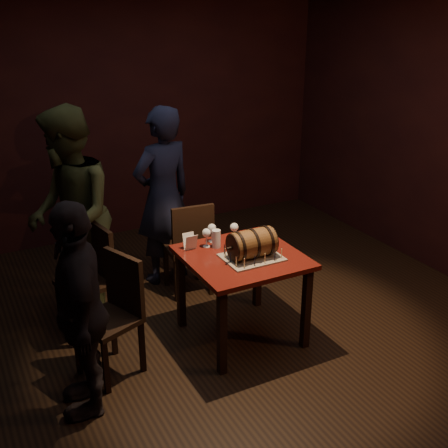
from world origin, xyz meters
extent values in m
plane|color=black|center=(0.00, 0.00, 0.00)|extent=(5.00, 5.00, 0.00)
cube|color=black|center=(0.00, 2.50, 1.40)|extent=(5.00, 0.04, 2.80)
cube|color=#470F0B|center=(0.08, -0.17, 0.73)|extent=(0.90, 0.90, 0.04)
cube|color=black|center=(-0.30, -0.55, 0.35)|extent=(0.06, 0.06, 0.71)
cube|color=black|center=(0.46, -0.55, 0.35)|extent=(0.06, 0.06, 0.71)
cube|color=black|center=(-0.30, 0.21, 0.35)|extent=(0.06, 0.06, 0.71)
cube|color=black|center=(0.46, 0.21, 0.35)|extent=(0.06, 0.06, 0.71)
cube|color=gray|center=(0.12, -0.25, 0.76)|extent=(0.45, 0.35, 0.01)
cylinder|color=brown|center=(0.12, -0.25, 0.88)|extent=(0.34, 0.23, 0.23)
cylinder|color=black|center=(-0.01, -0.25, 0.88)|extent=(0.02, 0.24, 0.24)
cylinder|color=black|center=(0.12, -0.25, 0.88)|extent=(0.02, 0.24, 0.24)
cylinder|color=black|center=(0.24, -0.25, 0.88)|extent=(0.02, 0.24, 0.24)
cylinder|color=black|center=(-0.06, -0.25, 0.88)|extent=(0.01, 0.22, 0.22)
cylinder|color=black|center=(0.29, -0.25, 0.88)|extent=(0.01, 0.22, 0.22)
cylinder|color=black|center=(-0.08, -0.25, 0.88)|extent=(0.04, 0.02, 0.02)
sphere|color=black|center=(-0.10, -0.25, 0.88)|extent=(0.03, 0.03, 0.03)
cylinder|color=#FCE397|center=(-0.03, -0.40, 0.80)|extent=(0.01, 0.01, 0.08)
cylinder|color=black|center=(-0.03, -0.40, 0.85)|extent=(0.00, 0.00, 0.01)
cylinder|color=black|center=(0.06, -0.40, 0.80)|extent=(0.01, 0.01, 0.08)
cylinder|color=black|center=(0.06, -0.40, 0.85)|extent=(0.00, 0.00, 0.01)
cylinder|color=#FCE397|center=(0.15, -0.40, 0.80)|extent=(0.01, 0.01, 0.08)
cylinder|color=black|center=(0.15, -0.40, 0.85)|extent=(0.00, 0.00, 0.01)
cylinder|color=black|center=(0.24, -0.40, 0.80)|extent=(0.01, 0.01, 0.08)
cylinder|color=black|center=(0.24, -0.40, 0.85)|extent=(0.00, 0.00, 0.01)
cylinder|color=#FCE397|center=(0.31, -0.38, 0.80)|extent=(0.01, 0.01, 0.08)
cylinder|color=black|center=(0.31, -0.38, 0.85)|extent=(0.00, 0.00, 0.01)
cylinder|color=black|center=(0.31, -0.29, 0.80)|extent=(0.01, 0.01, 0.08)
cylinder|color=black|center=(0.31, -0.29, 0.85)|extent=(0.00, 0.00, 0.01)
cylinder|color=#FCE397|center=(0.31, -0.20, 0.80)|extent=(0.01, 0.01, 0.08)
cylinder|color=black|center=(0.31, -0.20, 0.85)|extent=(0.00, 0.00, 0.01)
cylinder|color=black|center=(0.31, -0.11, 0.80)|extent=(0.01, 0.01, 0.08)
cylinder|color=black|center=(0.31, -0.11, 0.85)|extent=(0.00, 0.00, 0.01)
cylinder|color=#FCE397|center=(0.22, -0.11, 0.80)|extent=(0.01, 0.01, 0.08)
cylinder|color=black|center=(0.22, -0.11, 0.85)|extent=(0.00, 0.00, 0.01)
cylinder|color=black|center=(0.13, -0.11, 0.80)|extent=(0.01, 0.01, 0.08)
cylinder|color=black|center=(0.13, -0.11, 0.85)|extent=(0.00, 0.00, 0.01)
cylinder|color=#FCE397|center=(0.04, -0.11, 0.80)|extent=(0.01, 0.01, 0.08)
cylinder|color=black|center=(0.04, -0.11, 0.85)|extent=(0.00, 0.00, 0.01)
cylinder|color=black|center=(-0.05, -0.11, 0.80)|extent=(0.01, 0.01, 0.08)
cylinder|color=black|center=(-0.05, -0.11, 0.85)|extent=(0.00, 0.00, 0.01)
cylinder|color=#FCE397|center=(-0.08, -0.17, 0.80)|extent=(0.01, 0.01, 0.08)
cylinder|color=black|center=(-0.08, -0.17, 0.85)|extent=(0.00, 0.00, 0.01)
cylinder|color=black|center=(-0.08, -0.26, 0.80)|extent=(0.01, 0.01, 0.08)
cylinder|color=black|center=(-0.08, -0.26, 0.85)|extent=(0.00, 0.00, 0.01)
cylinder|color=#FCE397|center=(-0.08, -0.35, 0.80)|extent=(0.01, 0.01, 0.08)
cylinder|color=black|center=(-0.08, -0.35, 0.85)|extent=(0.00, 0.00, 0.01)
cylinder|color=silver|center=(-0.11, 0.11, 0.75)|extent=(0.06, 0.06, 0.01)
cylinder|color=silver|center=(-0.11, 0.11, 0.80)|extent=(0.01, 0.01, 0.09)
sphere|color=silver|center=(-0.11, 0.11, 0.88)|extent=(0.07, 0.07, 0.07)
sphere|color=#591114|center=(-0.11, 0.11, 0.87)|extent=(0.05, 0.05, 0.05)
cylinder|color=silver|center=(-0.02, 0.18, 0.75)|extent=(0.06, 0.06, 0.01)
cylinder|color=silver|center=(-0.02, 0.18, 0.80)|extent=(0.01, 0.01, 0.09)
sphere|color=silver|center=(-0.02, 0.18, 0.88)|extent=(0.07, 0.07, 0.07)
cylinder|color=silver|center=(0.15, 0.11, 0.75)|extent=(0.06, 0.06, 0.01)
cylinder|color=silver|center=(0.15, 0.11, 0.80)|extent=(0.01, 0.01, 0.09)
sphere|color=silver|center=(0.15, 0.11, 0.88)|extent=(0.07, 0.07, 0.07)
sphere|color=#BF594C|center=(0.15, 0.11, 0.87)|extent=(0.05, 0.05, 0.05)
cylinder|color=silver|center=(-0.04, 0.07, 0.82)|extent=(0.07, 0.07, 0.15)
cylinder|color=#9E5414|center=(-0.04, 0.07, 0.81)|extent=(0.06, 0.06, 0.11)
cylinder|color=white|center=(-0.04, 0.07, 0.87)|extent=(0.06, 0.06, 0.02)
cube|color=black|center=(0.01, 0.77, 0.45)|extent=(0.44, 0.44, 0.04)
cube|color=black|center=(0.20, 0.93, 0.21)|extent=(0.04, 0.04, 0.43)
cube|color=black|center=(-0.14, 0.96, 0.21)|extent=(0.04, 0.04, 0.43)
cube|color=black|center=(0.16, 0.59, 0.21)|extent=(0.04, 0.04, 0.43)
cube|color=black|center=(-0.17, 0.62, 0.21)|extent=(0.04, 0.04, 0.43)
cube|color=black|center=(-0.01, 0.59, 0.70)|extent=(0.40, 0.08, 0.46)
cube|color=black|center=(-1.05, 0.51, 0.45)|extent=(0.46, 0.46, 0.04)
cube|color=black|center=(-1.25, 0.64, 0.21)|extent=(0.04, 0.04, 0.43)
cube|color=black|center=(-1.19, 0.31, 0.21)|extent=(0.04, 0.04, 0.43)
cube|color=black|center=(-0.91, 0.70, 0.21)|extent=(0.04, 0.04, 0.43)
cube|color=black|center=(-0.85, 0.37, 0.21)|extent=(0.04, 0.04, 0.43)
cube|color=black|center=(-0.87, 0.54, 0.70)|extent=(0.11, 0.40, 0.46)
cube|color=black|center=(-1.05, -0.15, 0.45)|extent=(0.52, 0.52, 0.04)
cube|color=black|center=(-1.27, -0.05, 0.21)|extent=(0.04, 0.04, 0.43)
cube|color=black|center=(-1.14, -0.37, 0.21)|extent=(0.04, 0.04, 0.43)
cube|color=black|center=(-0.95, 0.07, 0.21)|extent=(0.04, 0.04, 0.43)
cube|color=black|center=(-0.83, -0.24, 0.21)|extent=(0.04, 0.04, 0.43)
cube|color=black|center=(-0.88, -0.08, 0.70)|extent=(0.18, 0.39, 0.46)
imported|color=#181B31|center=(-0.08, 1.11, 0.88)|extent=(0.72, 0.55, 1.76)
imported|color=#3A3F1F|center=(-1.03, 0.86, 0.93)|extent=(0.83, 1.00, 1.87)
imported|color=black|center=(-1.29, -0.43, 0.76)|extent=(0.55, 0.95, 1.52)
camera|label=1|loc=(-1.94, -3.70, 2.66)|focal=45.00mm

